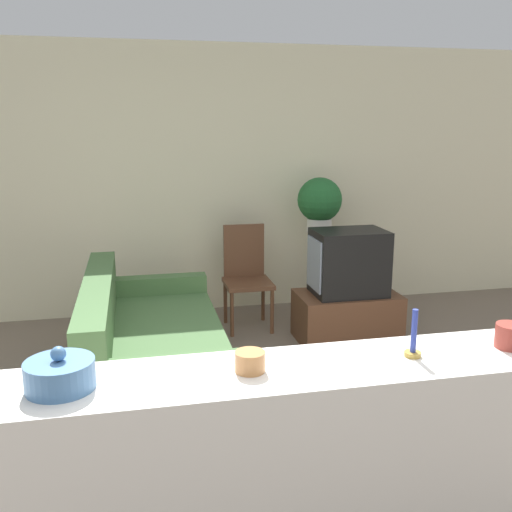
% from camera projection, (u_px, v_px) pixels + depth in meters
% --- Properties ---
extents(wall_back, '(9.00, 0.06, 2.70)m').
position_uv_depth(wall_back, '(186.00, 182.00, 5.77)').
color(wall_back, beige).
rests_on(wall_back, ground_plane).
extents(couch, '(0.98, 2.00, 0.84)m').
position_uv_depth(couch, '(149.00, 351.00, 4.20)').
color(couch, '#476B3D').
rests_on(couch, ground_plane).
extents(tv_stand, '(0.91, 0.53, 0.44)m').
position_uv_depth(tv_stand, '(347.00, 316.00, 5.17)').
color(tv_stand, brown).
rests_on(tv_stand, ground_plane).
extents(television, '(0.64, 0.45, 0.58)m').
position_uv_depth(television, '(348.00, 262.00, 5.05)').
color(television, black).
rests_on(television, tv_stand).
extents(wooden_chair, '(0.44, 0.44, 0.98)m').
position_uv_depth(wooden_chair, '(246.00, 272.00, 5.47)').
color(wooden_chair, brown).
rests_on(wooden_chair, ground_plane).
extents(plant_stand, '(0.15, 0.15, 0.87)m').
position_uv_depth(plant_stand, '(318.00, 274.00, 5.81)').
color(plant_stand, brown).
rests_on(plant_stand, ground_plane).
extents(potted_plant, '(0.44, 0.44, 0.54)m').
position_uv_depth(potted_plant, '(320.00, 202.00, 5.64)').
color(potted_plant, white).
rests_on(potted_plant, plant_stand).
extents(foreground_counter, '(2.78, 0.44, 0.98)m').
position_uv_depth(foreground_counter, '(277.00, 479.00, 2.36)').
color(foreground_counter, white).
rests_on(foreground_counter, ground_plane).
extents(decorative_bowl, '(0.25, 0.25, 0.16)m').
position_uv_depth(decorative_bowl, '(60.00, 374.00, 2.07)').
color(decorative_bowl, '#4C7AAD').
rests_on(decorative_bowl, foreground_counter).
extents(candle_jar, '(0.12, 0.12, 0.08)m').
position_uv_depth(candle_jar, '(250.00, 362.00, 2.22)').
color(candle_jar, '#C6844C').
rests_on(candle_jar, foreground_counter).
extents(candlestick, '(0.07, 0.07, 0.20)m').
position_uv_depth(candlestick, '(413.00, 342.00, 2.36)').
color(candlestick, '#B7933D').
rests_on(candlestick, foreground_counter).
extents(coffee_tin, '(0.13, 0.13, 0.10)m').
position_uv_depth(coffee_tin, '(511.00, 336.00, 2.45)').
color(coffee_tin, '#99382D').
rests_on(coffee_tin, foreground_counter).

